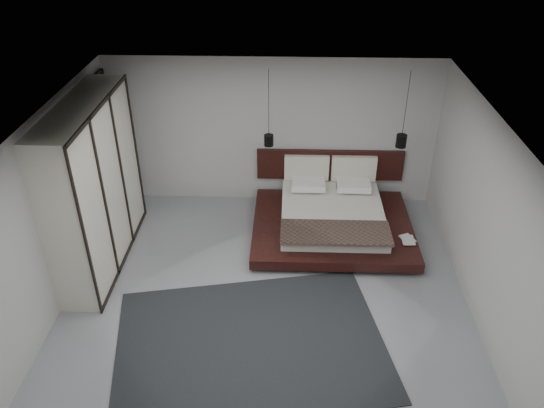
{
  "coord_description": "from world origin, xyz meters",
  "views": [
    {
      "loc": [
        0.3,
        -5.97,
        5.41
      ],
      "look_at": [
        0.05,
        1.2,
        0.96
      ],
      "focal_mm": 35.0,
      "sensor_mm": 36.0,
      "label": 1
    }
  ],
  "objects_px": {
    "pendant_left": "(269,140)",
    "wardrobe": "(94,187)",
    "bed": "(332,217)",
    "lattice_screen": "(106,148)",
    "rug": "(251,343)",
    "pendant_right": "(401,141)"
  },
  "relations": [
    {
      "from": "pendant_left",
      "to": "pendant_right",
      "type": "height_order",
      "value": "same"
    },
    {
      "from": "bed",
      "to": "pendant_left",
      "type": "bearing_deg",
      "value": 159.11
    },
    {
      "from": "rug",
      "to": "pendant_right",
      "type": "bearing_deg",
      "value": 53.33
    },
    {
      "from": "bed",
      "to": "rug",
      "type": "distance_m",
      "value": 3.06
    },
    {
      "from": "bed",
      "to": "rug",
      "type": "bearing_deg",
      "value": -114.35
    },
    {
      "from": "rug",
      "to": "wardrobe",
      "type": "bearing_deg",
      "value": 143.62
    },
    {
      "from": "lattice_screen",
      "to": "pendant_left",
      "type": "xyz_separation_m",
      "value": [
        2.9,
        -0.11,
        0.25
      ]
    },
    {
      "from": "wardrobe",
      "to": "rug",
      "type": "distance_m",
      "value": 3.41
    },
    {
      "from": "lattice_screen",
      "to": "pendant_right",
      "type": "xyz_separation_m",
      "value": [
        5.16,
        -0.11,
        0.28
      ]
    },
    {
      "from": "lattice_screen",
      "to": "pendant_right",
      "type": "distance_m",
      "value": 5.17
    },
    {
      "from": "wardrobe",
      "to": "pendant_right",
      "type": "bearing_deg",
      "value": 15.28
    },
    {
      "from": "lattice_screen",
      "to": "bed",
      "type": "bearing_deg",
      "value": -7.65
    },
    {
      "from": "bed",
      "to": "lattice_screen",
      "type": "bearing_deg",
      "value": 172.35
    },
    {
      "from": "pendant_left",
      "to": "pendant_right",
      "type": "bearing_deg",
      "value": 0.0
    },
    {
      "from": "lattice_screen",
      "to": "rug",
      "type": "height_order",
      "value": "lattice_screen"
    },
    {
      "from": "bed",
      "to": "rug",
      "type": "relative_size",
      "value": 0.77
    },
    {
      "from": "lattice_screen",
      "to": "bed",
      "type": "xyz_separation_m",
      "value": [
        4.03,
        -0.54,
        -1.01
      ]
    },
    {
      "from": "bed",
      "to": "pendant_left",
      "type": "relative_size",
      "value": 2.04
    },
    {
      "from": "bed",
      "to": "pendant_left",
      "type": "xyz_separation_m",
      "value": [
        -1.13,
        0.43,
        1.27
      ]
    },
    {
      "from": "pendant_left",
      "to": "wardrobe",
      "type": "height_order",
      "value": "pendant_left"
    },
    {
      "from": "lattice_screen",
      "to": "pendant_right",
      "type": "height_order",
      "value": "pendant_right"
    },
    {
      "from": "lattice_screen",
      "to": "wardrobe",
      "type": "bearing_deg",
      "value": -80.17
    }
  ]
}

